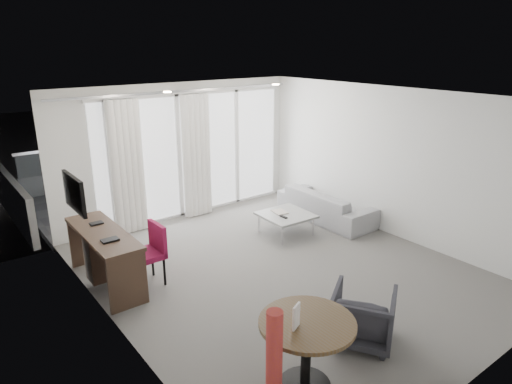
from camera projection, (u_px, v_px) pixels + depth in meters
floor at (280, 271)px, 6.91m from camera, size 5.00×6.00×0.00m
ceiling at (283, 97)px, 6.10m from camera, size 5.00×6.00×0.00m
wall_left at (110, 231)px, 5.06m from camera, size 0.00×6.00×2.60m
wall_right at (391, 163)px, 7.95m from camera, size 0.00×6.00×2.60m
wall_front at (491, 267)px, 4.24m from camera, size 5.00×0.00×2.60m
window_panel at (195, 154)px, 8.96m from camera, size 4.00×0.02×2.38m
window_frame at (195, 154)px, 8.95m from camera, size 4.10×0.06×2.44m
curtain_left at (127, 168)px, 8.00m from camera, size 0.60×0.20×2.38m
curtain_right at (197, 156)px, 8.81m from camera, size 0.60×0.20×2.38m
curtain_track at (182, 91)px, 8.28m from camera, size 4.80×0.04×0.04m
downlight_a at (167, 92)px, 6.79m from camera, size 0.12×0.12×0.02m
downlight_b at (276, 84)px, 8.00m from camera, size 0.12×0.12×0.02m
desk at (105, 258)px, 6.42m from camera, size 0.54×1.71×0.80m
tv at (74, 193)px, 6.17m from camera, size 0.05×0.80×0.50m
desk_chair at (146, 256)px, 6.40m from camera, size 0.50×0.47×0.89m
round_table at (306, 354)px, 4.48m from camera, size 1.04×1.04×0.76m
menu_card at (296, 331)px, 4.27m from camera, size 0.13×0.07×0.24m
red_lamp at (274, 370)px, 3.96m from camera, size 0.25×0.25×1.17m
tub_armchair at (363, 316)px, 5.21m from camera, size 0.96×0.95×0.64m
coffee_table at (286, 224)px, 8.19m from camera, size 0.88×0.88×0.38m
remote at (284, 219)px, 7.98m from camera, size 0.06×0.18×0.02m
magazine at (280, 213)px, 8.22m from camera, size 0.26×0.30×0.02m
sofa at (326, 205)px, 8.85m from camera, size 0.79×2.01×0.59m
terrace_slab at (164, 195)px, 10.50m from camera, size 5.60×3.00×0.12m
rattan_chair_a at (190, 175)px, 10.44m from camera, size 0.58×0.58×0.80m
rattan_chair_b at (210, 166)px, 11.10m from camera, size 0.68×0.68×0.88m
rattan_table at (221, 187)px, 10.20m from camera, size 0.56×0.56×0.45m
balustrade at (136, 160)px, 11.42m from camera, size 5.50×0.06×1.05m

